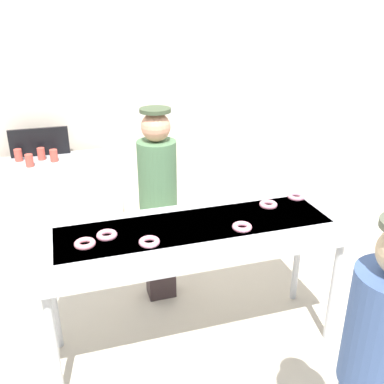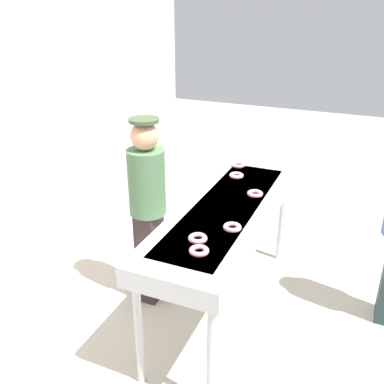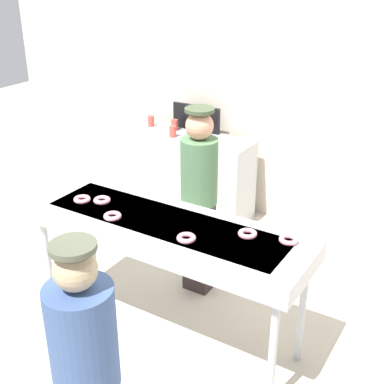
# 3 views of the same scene
# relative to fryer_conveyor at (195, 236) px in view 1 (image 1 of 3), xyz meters

# --- Properties ---
(ground_plane) EXTENTS (16.00, 16.00, 0.00)m
(ground_plane) POSITION_rel_fryer_conveyor_xyz_m (0.00, 0.00, -0.95)
(ground_plane) COLOR beige
(back_wall) EXTENTS (8.00, 0.12, 3.14)m
(back_wall) POSITION_rel_fryer_conveyor_xyz_m (0.00, 2.43, 0.63)
(back_wall) COLOR beige
(back_wall) RESTS_ON ground
(fryer_conveyor) EXTENTS (2.23, 0.70, 1.03)m
(fryer_conveyor) POSITION_rel_fryer_conveyor_xyz_m (0.00, 0.00, 0.00)
(fryer_conveyor) COLOR #B7BABF
(fryer_conveyor) RESTS_ON ground
(strawberry_donut_0) EXTENTS (0.14, 0.14, 0.04)m
(strawberry_donut_0) POSITION_rel_fryer_conveyor_xyz_m (0.89, 0.19, 0.10)
(strawberry_donut_0) COLOR pink
(strawberry_donut_0) RESTS_ON fryer_conveyor
(strawberry_donut_1) EXTENTS (0.19, 0.19, 0.04)m
(strawberry_donut_1) POSITION_rel_fryer_conveyor_xyz_m (-0.36, -0.17, 0.10)
(strawberry_donut_1) COLOR pink
(strawberry_donut_1) RESTS_ON fryer_conveyor
(strawberry_donut_2) EXTENTS (0.15, 0.15, 0.04)m
(strawberry_donut_2) POSITION_rel_fryer_conveyor_xyz_m (-0.61, 0.00, 0.10)
(strawberry_donut_2) COLOR pink
(strawberry_donut_2) RESTS_ON fryer_conveyor
(strawberry_donut_3) EXTENTS (0.18, 0.18, 0.04)m
(strawberry_donut_3) POSITION_rel_fryer_conveyor_xyz_m (0.62, 0.12, 0.10)
(strawberry_donut_3) COLOR pink
(strawberry_donut_3) RESTS_ON fryer_conveyor
(strawberry_donut_4) EXTENTS (0.18, 0.18, 0.04)m
(strawberry_donut_4) POSITION_rel_fryer_conveyor_xyz_m (-0.75, -0.07, 0.10)
(strawberry_donut_4) COLOR pink
(strawberry_donut_4) RESTS_ON fryer_conveyor
(strawberry_donut_5) EXTENTS (0.17, 0.17, 0.04)m
(strawberry_donut_5) POSITION_rel_fryer_conveyor_xyz_m (0.28, -0.16, 0.10)
(strawberry_donut_5) COLOR pink
(strawberry_donut_5) RESTS_ON fryer_conveyor
(worker_baker) EXTENTS (0.32, 0.32, 1.71)m
(worker_baker) POSITION_rel_fryer_conveyor_xyz_m (-0.11, 0.67, 0.02)
(worker_baker) COLOR #322627
(worker_baker) RESTS_ON ground
(customer_waiting) EXTENTS (0.34, 0.34, 1.65)m
(customer_waiting) POSITION_rel_fryer_conveyor_xyz_m (0.44, -1.36, -0.01)
(customer_waiting) COLOR #223337
(customer_waiting) RESTS_ON ground
(prep_counter) EXTENTS (1.56, 0.51, 0.95)m
(prep_counter) POSITION_rel_fryer_conveyor_xyz_m (-1.05, 1.98, -0.47)
(prep_counter) COLOR #B7BABF
(prep_counter) RESTS_ON ground
(paper_cup_1) EXTENTS (0.08, 0.08, 0.13)m
(paper_cup_1) POSITION_rel_fryer_conveyor_xyz_m (-0.92, 1.93, 0.07)
(paper_cup_1) COLOR #CC4C3F
(paper_cup_1) RESTS_ON prep_counter
(paper_cup_2) EXTENTS (0.08, 0.08, 0.13)m
(paper_cup_2) POSITION_rel_fryer_conveyor_xyz_m (-1.04, 2.03, 0.07)
(paper_cup_2) COLOR #CC4C3F
(paper_cup_2) RESTS_ON prep_counter
(paper_cup_3) EXTENTS (0.08, 0.08, 0.13)m
(paper_cup_3) POSITION_rel_fryer_conveyor_xyz_m (-1.16, 1.84, 0.07)
(paper_cup_3) COLOR #CC4C3F
(paper_cup_3) RESTS_ON prep_counter
(paper_cup_4) EXTENTS (0.08, 0.08, 0.13)m
(paper_cup_4) POSITION_rel_fryer_conveyor_xyz_m (-1.27, 2.06, 0.07)
(paper_cup_4) COLOR #CC4C3F
(paper_cup_4) RESTS_ON prep_counter
(menu_display) EXTENTS (0.61, 0.04, 0.30)m
(menu_display) POSITION_rel_fryer_conveyor_xyz_m (-1.05, 2.18, 0.15)
(menu_display) COLOR black
(menu_display) RESTS_ON prep_counter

